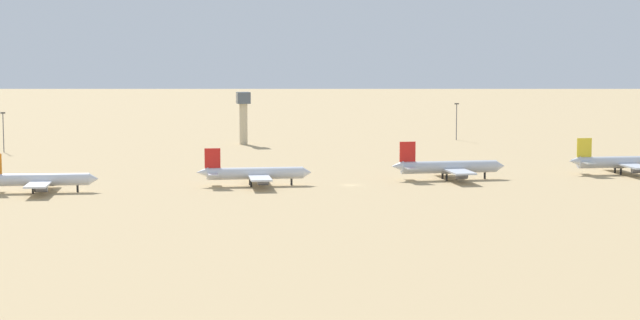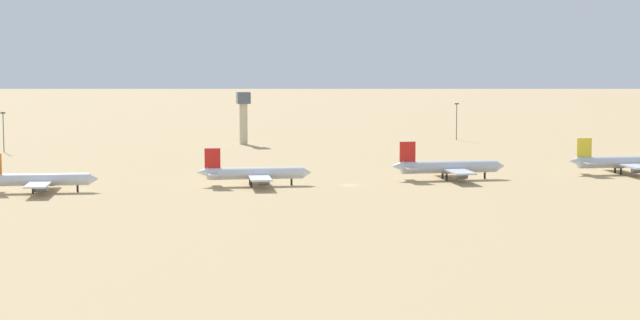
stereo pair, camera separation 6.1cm
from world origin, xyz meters
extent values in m
plane|color=tan|center=(0.00, 0.00, 0.00)|extent=(4000.00, 4000.00, 0.00)
pyramid|color=gray|center=(-40.12, 1136.86, 35.96)|extent=(429.89, 339.09, 71.91)
pyramid|color=#88745C|center=(416.52, 924.26, 44.50)|extent=(400.42, 319.60, 89.00)
cylinder|color=silver|center=(-85.53, 1.93, 3.51)|extent=(26.96, 6.13, 3.34)
cone|color=silver|center=(-71.07, 0.41, 3.51)|extent=(2.83, 3.42, 3.18)
cube|color=silver|center=(-84.70, 1.84, 3.01)|extent=(8.46, 27.20, 0.47)
cylinder|color=slate|center=(-83.21, 7.99, 1.84)|extent=(3.19, 2.14, 1.84)
cylinder|color=slate|center=(-84.53, -4.48, 1.84)|extent=(3.19, 2.14, 1.84)
cylinder|color=black|center=(-75.43, 0.87, 0.92)|extent=(0.59, 0.59, 1.84)
cylinder|color=black|center=(-86.57, 4.06, 0.92)|extent=(0.59, 0.59, 1.84)
cylinder|color=black|center=(-86.99, 0.07, 0.92)|extent=(0.59, 0.59, 1.84)
cylinder|color=silver|center=(-26.82, 3.94, 3.55)|extent=(27.23, 5.42, 3.38)
cone|color=silver|center=(-12.15, 2.83, 3.55)|extent=(2.77, 3.40, 3.21)
cone|color=silver|center=(-41.48, 5.06, 4.06)|extent=(3.59, 3.12, 2.87)
cube|color=red|center=(-38.62, 4.84, 7.99)|extent=(4.41, 0.75, 5.49)
cube|color=silver|center=(-38.36, 8.21, 3.89)|extent=(3.13, 5.94, 0.30)
cube|color=silver|center=(-38.87, 1.47, 3.89)|extent=(3.13, 5.94, 0.30)
cube|color=silver|center=(-25.97, 3.88, 3.04)|extent=(7.78, 27.41, 0.47)
cylinder|color=slate|center=(-24.65, 10.13, 1.86)|extent=(3.18, 2.09, 1.86)
cylinder|color=slate|center=(-25.61, -2.51, 1.86)|extent=(3.18, 2.09, 1.86)
cylinder|color=black|center=(-16.57, 3.16, 0.93)|extent=(0.59, 0.59, 1.86)
cylinder|color=black|center=(-27.93, 6.06, 0.93)|extent=(0.59, 0.59, 1.86)
cylinder|color=black|center=(-28.23, 2.02, 0.93)|extent=(0.59, 0.59, 1.86)
cylinder|color=silver|center=(30.94, 6.05, 3.77)|extent=(28.86, 4.72, 3.59)
cone|color=silver|center=(46.55, 5.44, 3.77)|extent=(2.83, 3.52, 3.41)
cone|color=silver|center=(15.32, 6.67, 4.31)|extent=(3.71, 3.19, 3.05)
cube|color=red|center=(18.37, 6.55, 8.49)|extent=(4.68, 0.63, 5.84)
cube|color=silver|center=(18.51, 10.14, 4.13)|extent=(3.11, 6.22, 0.32)
cube|color=silver|center=(18.23, 2.96, 4.13)|extent=(3.11, 6.22, 0.32)
cube|color=silver|center=(31.83, 6.02, 3.23)|extent=(7.23, 28.96, 0.50)
cylinder|color=slate|center=(33.00, 12.71, 1.98)|extent=(3.31, 2.10, 1.98)
cylinder|color=slate|center=(32.47, -0.75, 1.98)|extent=(3.31, 2.10, 1.98)
cylinder|color=black|center=(41.85, 5.62, 0.99)|extent=(0.63, 0.63, 1.98)
cylinder|color=black|center=(29.67, 8.26, 0.99)|extent=(0.63, 0.63, 1.98)
cylinder|color=black|center=(29.51, 3.95, 0.99)|extent=(0.63, 0.63, 1.98)
cylinder|color=silver|center=(87.47, 8.80, 3.71)|extent=(28.43, 4.99, 3.54)
cone|color=silver|center=(72.10, 9.59, 4.24)|extent=(3.69, 3.18, 3.01)
cube|color=yellow|center=(75.11, 9.44, 8.35)|extent=(4.61, 0.68, 5.75)
cube|color=silver|center=(75.29, 12.97, 4.07)|extent=(3.14, 6.15, 0.32)
cube|color=silver|center=(74.92, 5.91, 4.07)|extent=(3.14, 6.15, 0.32)
cube|color=silver|center=(88.35, 8.75, 3.18)|extent=(7.46, 28.56, 0.50)
cylinder|color=slate|center=(89.57, 15.33, 1.94)|extent=(3.28, 2.11, 1.94)
cylinder|color=slate|center=(88.89, 2.09, 1.94)|extent=(3.28, 2.11, 1.94)
cylinder|color=black|center=(86.25, 10.99, 0.97)|extent=(0.62, 0.62, 1.94)
cylinder|color=black|center=(86.03, 6.75, 0.97)|extent=(0.62, 0.62, 1.94)
cylinder|color=#C6B793|center=(-11.75, 133.78, 8.13)|extent=(3.20, 3.20, 16.27)
cube|color=#4C5660|center=(-11.75, 133.78, 18.56)|extent=(5.20, 5.20, 4.59)
cylinder|color=#59595E|center=(77.80, 135.07, 7.45)|extent=(0.36, 0.36, 14.90)
cube|color=#333333|center=(77.80, 135.07, 15.15)|extent=(1.80, 0.50, 0.50)
cylinder|color=#59595E|center=(-102.88, 119.62, 7.16)|extent=(0.36, 0.36, 14.33)
cube|color=#333333|center=(-102.88, 119.62, 14.58)|extent=(1.80, 0.50, 0.50)
camera|label=1|loc=(-72.29, -297.41, 39.05)|focal=61.46mm
camera|label=2|loc=(-72.23, -297.42, 39.05)|focal=61.46mm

